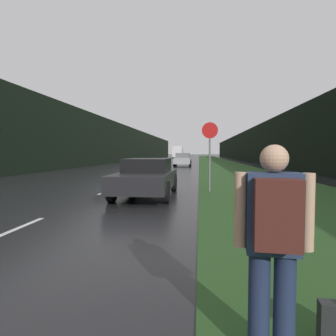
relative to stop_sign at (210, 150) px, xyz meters
name	(u,v)px	position (x,y,z in m)	size (l,w,h in m)	color
grass_verge	(222,164)	(2.57, 27.84, -1.64)	(6.00, 240.00, 0.02)	#26471E
lane_stripe_b	(0,236)	(-4.12, -6.69, -1.65)	(0.12, 3.00, 0.01)	silver
lane_stripe_c	(110,190)	(-4.12, 0.31, -1.65)	(0.12, 3.00, 0.01)	silver
lane_stripe_d	(142,176)	(-4.12, 7.31, -1.65)	(0.12, 3.00, 0.01)	silver
lane_stripe_e	(157,170)	(-4.12, 14.31, -1.65)	(0.12, 3.00, 0.01)	silver
lane_stripe_f	(166,167)	(-4.12, 21.31, -1.65)	(0.12, 3.00, 0.01)	silver
treeline_far_side	(120,144)	(-13.80, 37.84, 1.44)	(2.00, 140.00, 6.19)	black
treeline_near_side	(255,146)	(8.57, 37.84, 1.04)	(2.00, 140.00, 5.39)	black
stop_sign	(210,150)	(0.00, 0.00, 0.00)	(0.63, 0.07, 2.74)	slate
hitchhiker_with_backpack	(273,240)	(0.13, -9.67, -0.72)	(0.56, 0.42, 1.61)	#1E2847
car_passing_near	(147,177)	(-2.27, -1.30, -0.96)	(1.91, 4.67, 1.34)	black
car_passing_far	(183,160)	(-2.27, 22.09, -0.89)	(1.90, 4.27, 1.51)	#9E9EA3
delivery_truck	(178,152)	(-5.96, 66.37, 0.04)	(2.56, 6.96, 3.21)	gray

